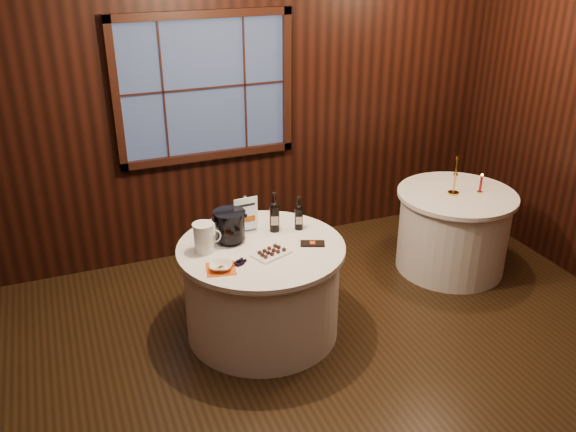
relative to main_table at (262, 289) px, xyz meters
name	(u,v)px	position (x,y,z in m)	size (l,w,h in m)	color
ground	(313,412)	(0.00, -1.00, -0.39)	(6.00, 6.00, 0.00)	black
back_wall	(205,99)	(0.00, 1.48, 1.16)	(6.00, 0.10, 3.00)	black
main_table	(262,289)	(0.00, 0.00, 0.00)	(1.28, 1.28, 0.77)	white
side_table	(453,230)	(2.00, 0.30, 0.00)	(1.08, 1.08, 0.77)	white
sign_stand	(246,220)	(-0.03, 0.25, 0.49)	(0.19, 0.10, 0.31)	silver
port_bottle_left	(274,215)	(0.18, 0.20, 0.52)	(0.08, 0.09, 0.33)	black
port_bottle_right	(299,215)	(0.37, 0.16, 0.50)	(0.07, 0.08, 0.28)	black
ice_bucket	(230,226)	(-0.19, 0.15, 0.52)	(0.25, 0.25, 0.25)	black
chocolate_plate	(271,253)	(0.02, -0.16, 0.40)	(0.32, 0.27, 0.04)	white
chocolate_box	(313,244)	(0.37, -0.13, 0.39)	(0.18, 0.09, 0.02)	black
grape_bunch	(241,263)	(-0.23, -0.22, 0.40)	(0.16, 0.10, 0.04)	black
glass_pitcher	(204,238)	(-0.42, 0.07, 0.50)	(0.21, 0.16, 0.23)	white
orange_napkin	(221,269)	(-0.38, -0.23, 0.38)	(0.21, 0.21, 0.00)	#DA4E12
cracker_bowl	(221,266)	(-0.38, -0.23, 0.41)	(0.16, 0.16, 0.04)	white
brass_candlestick	(455,181)	(1.95, 0.29, 0.51)	(0.10, 0.10, 0.36)	gold
red_candle	(481,185)	(2.19, 0.23, 0.46)	(0.05, 0.05, 0.18)	gold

